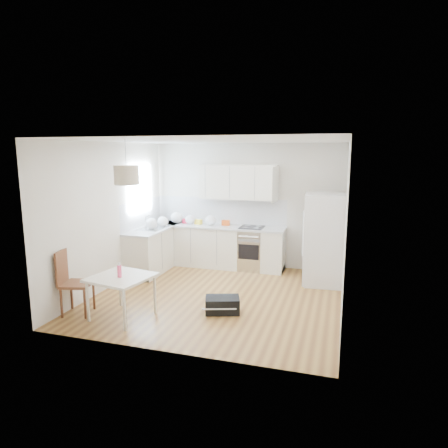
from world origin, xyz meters
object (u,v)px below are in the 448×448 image
object	(u,v)px
refrigerator	(325,239)
gym_bag	(222,305)
dining_table	(121,281)
dining_chair	(77,282)

from	to	relation	value
refrigerator	gym_bag	xyz separation A→B (m)	(-1.45, -1.98, -0.75)
dining_table	dining_chair	distance (m)	0.76
refrigerator	dining_chair	distance (m)	4.51
refrigerator	dining_table	xyz separation A→B (m)	(-2.86, -2.62, -0.28)
dining_chair	dining_table	bearing A→B (deg)	-8.66
refrigerator	gym_bag	distance (m)	2.57
refrigerator	dining_chair	bearing A→B (deg)	-146.96
dining_chair	gym_bag	xyz separation A→B (m)	(2.16, 0.70, -0.39)
dining_table	dining_chair	bearing A→B (deg)	-164.44
refrigerator	dining_table	world-z (taller)	refrigerator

